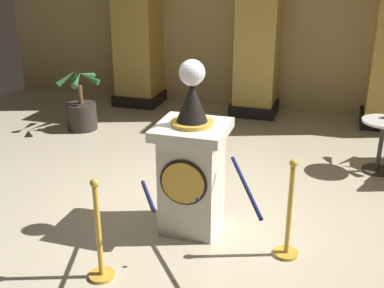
# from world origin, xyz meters

# --- Properties ---
(ground_plane) EXTENTS (10.43, 10.43, 0.00)m
(ground_plane) POSITION_xyz_m (0.00, 0.00, 0.00)
(ground_plane) COLOR beige
(back_wall) EXTENTS (10.43, 0.16, 3.92)m
(back_wall) POSITION_xyz_m (0.00, 4.43, 1.96)
(back_wall) COLOR tan
(back_wall) RESTS_ON ground_plane
(pedestal_clock) EXTENTS (0.71, 0.71, 1.82)m
(pedestal_clock) POSITION_xyz_m (0.08, -0.20, 0.72)
(pedestal_clock) COLOR beige
(pedestal_clock) RESTS_ON ground_plane
(stanchion_near) EXTENTS (0.24, 0.24, 0.99)m
(stanchion_near) POSITION_xyz_m (-0.45, -1.27, 0.34)
(stanchion_near) COLOR gold
(stanchion_near) RESTS_ON ground_plane
(stanchion_far) EXTENTS (0.24, 0.24, 1.02)m
(stanchion_far) POSITION_xyz_m (1.12, -0.43, 0.35)
(stanchion_far) COLOR gold
(stanchion_far) RESTS_ON ground_plane
(velvet_rope) EXTENTS (1.24, 1.23, 0.22)m
(velvet_rope) POSITION_xyz_m (0.34, -0.85, 0.79)
(velvet_rope) COLOR #141947
(column_left) EXTENTS (0.89, 0.89, 3.76)m
(column_left) POSITION_xyz_m (-2.28, 3.99, 1.87)
(column_left) COLOR black
(column_left) RESTS_ON ground_plane
(column_centre_rear) EXTENTS (0.85, 0.85, 3.76)m
(column_centre_rear) POSITION_xyz_m (0.00, 3.99, 1.87)
(column_centre_rear) COLOR black
(column_centre_rear) RESTS_ON ground_plane
(potted_palm_left) EXTENTS (0.70, 0.73, 1.06)m
(potted_palm_left) POSITION_xyz_m (-2.59, 2.25, 0.33)
(potted_palm_left) COLOR #2D2823
(potted_palm_left) RESTS_ON ground_plane
(cafe_table) EXTENTS (0.56, 0.56, 0.73)m
(cafe_table) POSITION_xyz_m (2.06, 1.91, 0.46)
(cafe_table) COLOR #332D28
(cafe_table) RESTS_ON ground_plane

